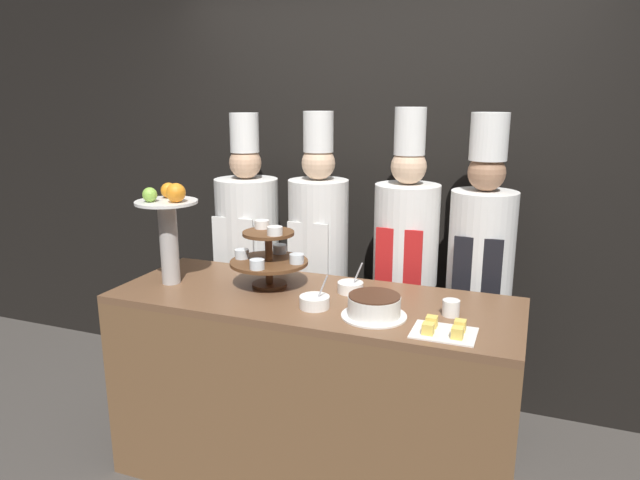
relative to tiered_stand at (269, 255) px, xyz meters
The scene contains 13 objects.
wall_back 1.03m from the tiered_stand, 75.09° to the left, with size 10.00×0.06×2.80m.
buffet_counter 0.68m from the tiered_stand, 15.42° to the right, with size 1.89×0.70×0.95m.
tiered_stand is the anchor object (origin of this frame).
fruit_pedestal 0.52m from the tiered_stand, 164.67° to the right, with size 0.30×0.30×0.51m.
cake_round 0.63m from the tiered_stand, 19.04° to the right, with size 0.28×0.28×0.10m.
cup_white 0.90m from the tiered_stand, ahead, with size 0.07×0.07×0.07m.
cake_square_tray 0.95m from the tiered_stand, 17.20° to the right, with size 0.25×0.19×0.05m.
serving_bowl_near 0.39m from the tiered_stand, 31.66° to the right, with size 0.13×0.13×0.15m.
serving_bowl_far 0.43m from the tiered_stand, ahead, with size 0.12×0.12×0.15m.
chef_left 0.74m from the tiered_stand, 126.43° to the left, with size 0.38×0.38×1.76m.
chef_center_left 0.60m from the tiered_stand, 87.10° to the left, with size 0.34×0.34×1.78m.
chef_center_right 0.81m from the tiered_stand, 47.21° to the left, with size 0.35×0.35×1.80m.
chef_right 1.12m from the tiered_stand, 31.90° to the left, with size 0.34×0.34×1.78m.
Camera 1 is at (0.94, -1.98, 1.85)m, focal length 32.00 mm.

